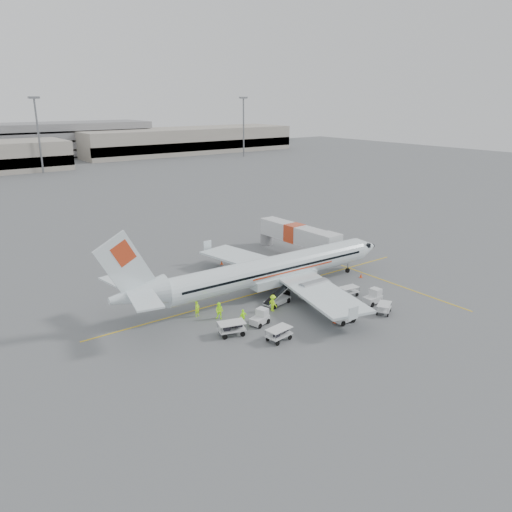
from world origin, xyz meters
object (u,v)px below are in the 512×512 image
Objects in this scene: belt_loader at (277,295)px; tug_mid at (344,314)px; jet_bridge at (294,239)px; tug_aft at (259,317)px; aircraft at (274,252)px; tug_fore at (373,297)px.

belt_loader reaches higher than tug_mid.
jet_bridge reaches higher than tug_aft.
aircraft reaches higher than jet_bridge.
aircraft is at bearing -142.13° from jet_bridge.
tug_fore reaches higher than tug_aft.
tug_fore is at bearing -52.23° from aircraft.
aircraft is 12.12m from tug_fore.
tug_aft is at bearing 148.38° from tug_mid.
tug_aft is at bearing 163.33° from tug_fore.
jet_bridge is 3.94× the size of belt_loader.
belt_loader is 1.94× the size of tug_mid.
tug_mid reaches higher than tug_fore.
belt_loader is (-1.85, -3.08, -3.80)m from aircraft.
jet_bridge reaches higher than tug_fore.
tug_mid is 1.08× the size of tug_aft.
belt_loader is at bearing 109.59° from tug_mid.
tug_fore is at bearing -107.60° from jet_bridge.
tug_fore is (8.56, -6.13, -0.32)m from belt_loader.
tug_fore is at bearing 15.12° from tug_mid.
tug_aft is (-7.25, 4.67, -0.06)m from tug_mid.
tug_aft is at bearing -141.29° from jet_bridge.
jet_bridge reaches higher than belt_loader.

